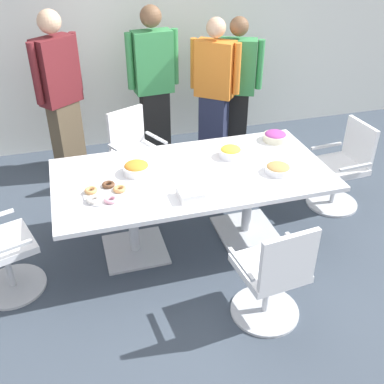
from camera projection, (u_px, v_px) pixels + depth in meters
The scene contains 16 objects.
ground_plane at pixel (192, 241), 4.39m from camera, with size 10.00×10.00×0.01m, color #3D4754.
back_wall at pixel (138, 33), 5.59m from camera, with size 8.00×0.10×2.80m, color silver.
conference_table at pixel (192, 185), 4.05m from camera, with size 2.40×1.20×0.75m.
office_chair_0 at pixel (342, 170), 4.72m from camera, with size 0.58×0.58×0.91m.
office_chair_1 at pixel (136, 157), 4.97m from camera, with size 0.72×0.72×0.91m.
office_chair_3 at pixel (273, 278), 3.36m from camera, with size 0.59×0.59×0.91m.
person_standing_0 at pixel (61, 95), 4.96m from camera, with size 0.54×0.44×1.87m.
person_standing_1 at pixel (154, 84), 5.29m from camera, with size 0.61×0.25×1.84m.
person_standing_2 at pixel (214, 90), 5.37m from camera, with size 0.52×0.45×1.71m.
person_standing_3 at pixel (236, 87), 5.49m from camera, with size 0.59×0.37×1.69m.
snack_bowl_chips_yellow at pixel (231, 152), 4.21m from camera, with size 0.21×0.21×0.11m.
snack_bowl_cookies at pixel (278, 169), 3.97m from camera, with size 0.23×0.23×0.08m.
snack_bowl_chips_orange at pixel (137, 168), 3.95m from camera, with size 0.24×0.24×0.11m.
snack_bowl_candy_mix at pixel (275, 136), 4.50m from camera, with size 0.24×0.24×0.10m.
donut_platter at pixel (105, 193), 3.66m from camera, with size 0.35×0.34×0.04m.
napkin_pile at pixel (190, 194), 3.62m from camera, with size 0.19×0.19×0.07m, color white.
Camera 1 is at (-0.96, -3.32, 2.74)m, focal length 42.63 mm.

